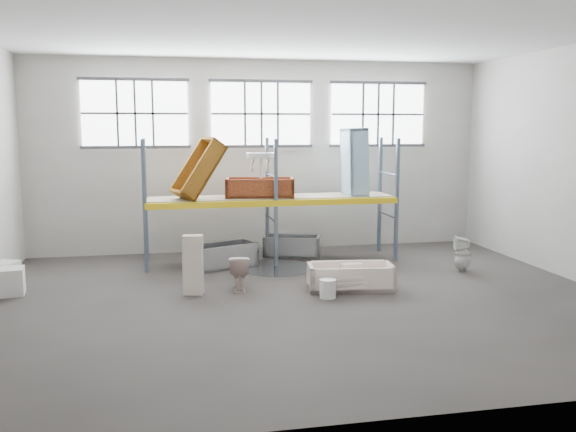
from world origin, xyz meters
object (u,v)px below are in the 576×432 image
object	(u,v)px
toilet_white	(463,254)
carton_near	(7,282)
bathtub_beige	(350,277)
toilet_beige	(239,272)
steel_tub_right	(292,246)
bucket	(328,289)
blue_tub_upright	(354,162)
cistern_tall	(193,265)
steel_tub_left	(223,255)
rust_tub_flat	(260,188)

from	to	relation	value
toilet_white	carton_near	distance (m)	9.72
toilet_white	carton_near	size ratio (longest dim) A/B	1.29
bathtub_beige	toilet_beige	bearing A→B (deg)	177.42
steel_tub_right	bucket	size ratio (longest dim) A/B	3.85
toilet_beige	blue_tub_upright	distance (m)	4.57
bathtub_beige	cistern_tall	size ratio (longest dim) A/B	1.46
toilet_beige	cistern_tall	bearing A→B (deg)	15.04
steel_tub_left	blue_tub_upright	bearing A→B (deg)	7.23
blue_tub_upright	carton_near	xyz separation A→B (m)	(-7.73, -2.00, -2.13)
toilet_white	blue_tub_upright	world-z (taller)	blue_tub_upright
cistern_tall	bathtub_beige	bearing A→B (deg)	7.77
toilet_beige	steel_tub_right	world-z (taller)	toilet_beige
carton_near	bathtub_beige	bearing A→B (deg)	-7.72
toilet_beige	bathtub_beige	bearing A→B (deg)	176.45
bathtub_beige	carton_near	distance (m)	6.80
blue_tub_upright	carton_near	bearing A→B (deg)	-165.51
steel_tub_left	carton_near	size ratio (longest dim) A/B	2.45
rust_tub_flat	steel_tub_right	bearing A→B (deg)	30.34
rust_tub_flat	blue_tub_upright	world-z (taller)	blue_tub_upright
toilet_white	steel_tub_right	world-z (taller)	toilet_white
cistern_tall	carton_near	world-z (taller)	cistern_tall
toilet_beige	cistern_tall	size ratio (longest dim) A/B	0.61
toilet_white	carton_near	xyz separation A→B (m)	(-9.72, -0.06, -0.13)
steel_tub_right	toilet_beige	bearing A→B (deg)	-119.89
rust_tub_flat	blue_tub_upright	distance (m)	2.45
bathtub_beige	cistern_tall	xyz separation A→B (m)	(-3.15, 0.25, 0.34)
toilet_beige	steel_tub_right	xyz separation A→B (m)	(1.74, 3.02, -0.10)
steel_tub_left	bucket	world-z (taller)	steel_tub_left
bathtub_beige	carton_near	world-z (taller)	carton_near
bathtub_beige	steel_tub_left	distance (m)	3.41
cistern_tall	carton_near	size ratio (longest dim) A/B	1.90
bucket	blue_tub_upright	bearing A→B (deg)	65.08
toilet_white	rust_tub_flat	bearing A→B (deg)	-98.73
bathtub_beige	toilet_beige	xyz separation A→B (m)	(-2.23, 0.39, 0.11)
toilet_white	blue_tub_upright	size ratio (longest dim) A/B	0.47
steel_tub_right	carton_near	bearing A→B (deg)	-158.23
bucket	toilet_white	bearing A→B (deg)	23.17
toilet_beige	steel_tub_right	bearing A→B (deg)	-113.55
cistern_tall	steel_tub_left	bearing A→B (deg)	82.16
toilet_beige	blue_tub_upright	size ratio (longest dim) A/B	0.43
bathtub_beige	toilet_beige	distance (m)	2.26
bathtub_beige	steel_tub_left	world-z (taller)	steel_tub_left
cistern_tall	steel_tub_right	bearing A→B (deg)	62.15
steel_tub_left	carton_near	bearing A→B (deg)	-160.32
bathtub_beige	toilet_white	distance (m)	3.14
steel_tub_left	bucket	distance (m)	3.50
blue_tub_upright	steel_tub_right	bearing A→B (deg)	161.30
toilet_beige	bucket	world-z (taller)	toilet_beige
bathtub_beige	steel_tub_right	size ratio (longest dim) A/B	1.22
toilet_white	bucket	world-z (taller)	toilet_white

